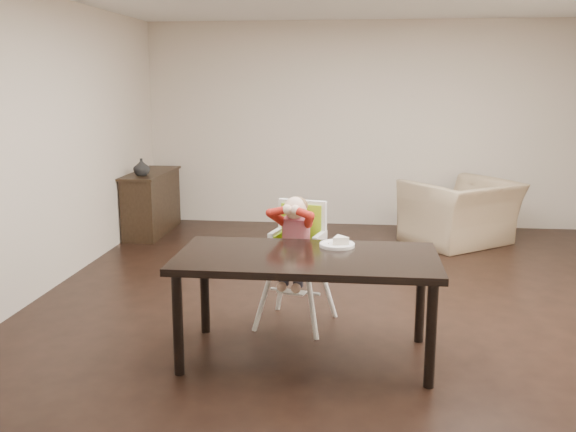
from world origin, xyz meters
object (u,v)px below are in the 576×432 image
at_px(armchair, 461,202).
at_px(sideboard, 152,202).
at_px(high_chair, 297,234).
at_px(dining_table, 307,266).

relative_size(armchair, sideboard, 0.93).
relative_size(high_chair, sideboard, 0.83).
height_order(dining_table, high_chair, high_chair).
distance_m(armchair, sideboard, 3.86).
relative_size(dining_table, armchair, 1.54).
distance_m(high_chair, armchair, 3.27).
bearing_deg(armchair, dining_table, 27.87).
distance_m(dining_table, high_chair, 0.67).
bearing_deg(sideboard, high_chair, -53.60).
height_order(dining_table, armchair, armchair).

